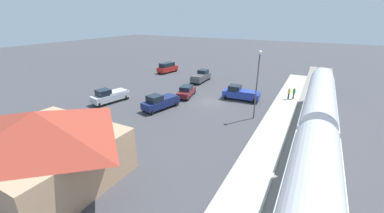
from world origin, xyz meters
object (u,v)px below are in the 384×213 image
(sedan_maroon, at_px, (186,91))
(suv_red, at_px, (167,67))
(station_building, at_px, (42,145))
(light_pole_near_platform, at_px, (258,78))
(pickup_blue, at_px, (240,93))
(pickup_navy, at_px, (160,102))
(pedestrian_on_platform, at_px, (294,93))
(pedestrian_waiting_far, at_px, (289,93))
(pickup_silver, at_px, (110,96))
(pickup_charcoal, at_px, (201,76))

(sedan_maroon, distance_m, suv_red, 17.65)
(station_building, relative_size, light_pole_near_platform, 1.34)
(pickup_blue, xyz_separation_m, suv_red, (19.98, -10.25, 0.12))
(pickup_navy, relative_size, pickup_blue, 1.04)
(pickup_blue, distance_m, suv_red, 22.46)
(pedestrian_on_platform, height_order, pedestrian_waiting_far, same)
(pickup_navy, xyz_separation_m, light_pole_near_platform, (-12.06, -2.85, 4.15))
(pickup_navy, height_order, pickup_blue, same)
(pickup_navy, height_order, light_pole_near_platform, light_pole_near_platform)
(station_building, bearing_deg, pedestrian_waiting_far, -116.87)
(pickup_silver, distance_m, pickup_blue, 19.38)
(pickup_navy, bearing_deg, pedestrian_on_platform, -142.29)
(pickup_silver, distance_m, suv_red, 20.67)
(pedestrian_on_platform, xyz_separation_m, pickup_navy, (15.60, 12.06, -0.25))
(sedan_maroon, xyz_separation_m, light_pole_near_platform, (-11.50, 3.37, 4.30))
(pickup_silver, relative_size, sedan_maroon, 1.19)
(station_building, bearing_deg, pickup_navy, -86.98)
(pedestrian_waiting_far, distance_m, pickup_navy, 18.92)
(pickup_silver, bearing_deg, suv_red, -80.38)
(pickup_silver, xyz_separation_m, pickup_navy, (-8.06, -1.30, 0.00))
(pedestrian_on_platform, distance_m, pickup_blue, 7.84)
(station_building, distance_m, pedestrian_on_platform, 31.96)
(suv_red, bearing_deg, station_building, 109.30)
(station_building, relative_size, pedestrian_on_platform, 6.49)
(pedestrian_on_platform, distance_m, light_pole_near_platform, 10.61)
(pickup_navy, bearing_deg, pickup_charcoal, -84.77)
(station_building, xyz_separation_m, sedan_maroon, (0.30, -22.47, -2.04))
(pedestrian_on_platform, bearing_deg, station_building, 62.49)
(pickup_blue, bearing_deg, light_pole_near_platform, 121.02)
(pedestrian_waiting_far, relative_size, sedan_maroon, 0.36)
(pedestrian_waiting_far, bearing_deg, light_pole_near_platform, 71.61)
(pickup_charcoal, bearing_deg, suv_red, -19.34)
(pedestrian_on_platform, relative_size, pickup_silver, 0.30)
(pedestrian_on_platform, relative_size, sedan_maroon, 0.36)
(pickup_silver, relative_size, pickup_blue, 1.04)
(pickup_silver, xyz_separation_m, sedan_maroon, (-8.62, -7.52, -0.15))
(pickup_navy, bearing_deg, station_building, 93.02)
(sedan_maroon, bearing_deg, pickup_silver, 41.09)
(station_building, distance_m, pickup_blue, 26.27)
(pickup_silver, distance_m, sedan_maroon, 11.44)
(pedestrian_waiting_far, distance_m, suv_red, 27.52)
(pedestrian_on_platform, height_order, pickup_blue, pickup_blue)
(station_building, height_order, pedestrian_on_platform, station_building)
(pedestrian_waiting_far, bearing_deg, pickup_blue, 23.00)
(pedestrian_waiting_far, distance_m, pickup_silver, 26.38)
(station_building, relative_size, pickup_charcoal, 2.04)
(pickup_charcoal, bearing_deg, pedestrian_waiting_far, 166.44)
(pedestrian_waiting_far, bearing_deg, sedan_maroon, 20.44)
(pedestrian_on_platform, bearing_deg, suv_red, -14.52)
(station_building, xyz_separation_m, pedestrian_on_platform, (-14.74, -28.31, -1.63))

